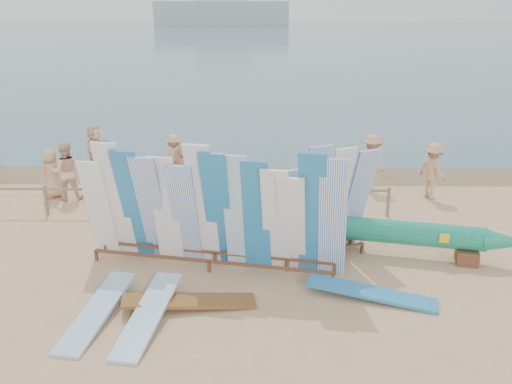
{
  "coord_description": "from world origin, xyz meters",
  "views": [
    {
      "loc": [
        2.38,
        -11.83,
        5.78
      ],
      "look_at": [
        2.18,
        1.65,
        1.2
      ],
      "focal_mm": 38.0,
      "sensor_mm": 36.0,
      "label": 1
    }
  ],
  "objects_px": {
    "flat_board_d": "(371,298)",
    "beachgoer_11": "(95,148)",
    "main_surfboard_rack": "(211,213)",
    "outrigger_canoe": "(392,233)",
    "flat_board_c": "(190,307)",
    "vendor_table": "(322,245)",
    "stroller": "(250,195)",
    "side_surfboard_rack": "(323,207)",
    "beachgoer_3": "(174,158)",
    "beach_chair_right": "(203,201)",
    "beach_chair_left": "(231,195)",
    "beachgoer_0": "(52,173)",
    "beachgoer_5": "(184,166)",
    "flat_board_a": "(149,322)",
    "beachgoer_2": "(66,171)",
    "beachgoer_extra_0": "(433,171)",
    "flat_board_b": "(98,317)",
    "beachgoer_9": "(372,162)"
  },
  "relations": [
    {
      "from": "stroller",
      "to": "beachgoer_3",
      "type": "distance_m",
      "value": 3.99
    },
    {
      "from": "vendor_table",
      "to": "stroller",
      "type": "relative_size",
      "value": 0.98
    },
    {
      "from": "beachgoer_3",
      "to": "beach_chair_right",
      "type": "bearing_deg",
      "value": 102.79
    },
    {
      "from": "outrigger_canoe",
      "to": "flat_board_a",
      "type": "relative_size",
      "value": 2.39
    },
    {
      "from": "flat_board_a",
      "to": "beachgoer_extra_0",
      "type": "xyz_separation_m",
      "value": [
        7.58,
        7.4,
        0.9
      ]
    },
    {
      "from": "main_surfboard_rack",
      "to": "flat_board_d",
      "type": "height_order",
      "value": "main_surfboard_rack"
    },
    {
      "from": "beach_chair_right",
      "to": "stroller",
      "type": "distance_m",
      "value": 1.44
    },
    {
      "from": "flat_board_d",
      "to": "beachgoer_11",
      "type": "height_order",
      "value": "beachgoer_11"
    },
    {
      "from": "flat_board_d",
      "to": "flat_board_c",
      "type": "distance_m",
      "value": 3.79
    },
    {
      "from": "flat_board_a",
      "to": "flat_board_b",
      "type": "distance_m",
      "value": 1.06
    },
    {
      "from": "vendor_table",
      "to": "flat_board_c",
      "type": "height_order",
      "value": "vendor_table"
    },
    {
      "from": "beachgoer_3",
      "to": "beachgoer_5",
      "type": "height_order",
      "value": "beachgoer_3"
    },
    {
      "from": "main_surfboard_rack",
      "to": "flat_board_c",
      "type": "distance_m",
      "value": 2.27
    },
    {
      "from": "flat_board_a",
      "to": "beachgoer_2",
      "type": "relative_size",
      "value": 1.45
    },
    {
      "from": "flat_board_d",
      "to": "beach_chair_left",
      "type": "height_order",
      "value": "beach_chair_left"
    },
    {
      "from": "beachgoer_0",
      "to": "beachgoer_9",
      "type": "xyz_separation_m",
      "value": [
        10.35,
        0.94,
        0.15
      ]
    },
    {
      "from": "vendor_table",
      "to": "beachgoer_5",
      "type": "relative_size",
      "value": 0.72
    },
    {
      "from": "outrigger_canoe",
      "to": "flat_board_d",
      "type": "xyz_separation_m",
      "value": [
        -0.87,
        -2.11,
        -0.59
      ]
    },
    {
      "from": "beachgoer_3",
      "to": "beachgoer_5",
      "type": "relative_size",
      "value": 1.07
    },
    {
      "from": "beachgoer_0",
      "to": "beachgoer_11",
      "type": "relative_size",
      "value": 0.89
    },
    {
      "from": "flat_board_b",
      "to": "flat_board_d",
      "type": "bearing_deg",
      "value": 17.54
    },
    {
      "from": "outrigger_canoe",
      "to": "flat_board_b",
      "type": "relative_size",
      "value": 2.39
    },
    {
      "from": "main_surfboard_rack",
      "to": "beachgoer_0",
      "type": "height_order",
      "value": "main_surfboard_rack"
    },
    {
      "from": "flat_board_b",
      "to": "beachgoer_0",
      "type": "relative_size",
      "value": 1.69
    },
    {
      "from": "beachgoer_extra_0",
      "to": "beachgoer_5",
      "type": "distance_m",
      "value": 8.08
    },
    {
      "from": "flat_board_c",
      "to": "beachgoer_11",
      "type": "xyz_separation_m",
      "value": [
        -4.71,
        9.6,
        0.89
      ]
    },
    {
      "from": "flat_board_b",
      "to": "beachgoer_11",
      "type": "relative_size",
      "value": 1.51
    },
    {
      "from": "beach_chair_right",
      "to": "beachgoer_extra_0",
      "type": "height_order",
      "value": "beachgoer_extra_0"
    },
    {
      "from": "flat_board_c",
      "to": "beachgoer_9",
      "type": "height_order",
      "value": "beachgoer_9"
    },
    {
      "from": "beach_chair_left",
      "to": "stroller",
      "type": "height_order",
      "value": "stroller"
    },
    {
      "from": "outrigger_canoe",
      "to": "beachgoer_extra_0",
      "type": "bearing_deg",
      "value": 75.0
    },
    {
      "from": "flat_board_c",
      "to": "beachgoer_5",
      "type": "bearing_deg",
      "value": -0.23
    },
    {
      "from": "side_surfboard_rack",
      "to": "beach_chair_left",
      "type": "relative_size",
      "value": 3.33
    },
    {
      "from": "beach_chair_right",
      "to": "beachgoer_extra_0",
      "type": "relative_size",
      "value": 0.48
    },
    {
      "from": "main_surfboard_rack",
      "to": "flat_board_a",
      "type": "relative_size",
      "value": 2.27
    },
    {
      "from": "main_surfboard_rack",
      "to": "outrigger_canoe",
      "type": "bearing_deg",
      "value": 20.83
    },
    {
      "from": "beach_chair_right",
      "to": "beachgoer_5",
      "type": "height_order",
      "value": "beachgoer_5"
    },
    {
      "from": "flat_board_b",
      "to": "beachgoer_11",
      "type": "bearing_deg",
      "value": 115.35
    },
    {
      "from": "flat_board_c",
      "to": "beachgoer_2",
      "type": "xyz_separation_m",
      "value": [
        -4.72,
        6.51,
        0.93
      ]
    },
    {
      "from": "side_surfboard_rack",
      "to": "beachgoer_5",
      "type": "relative_size",
      "value": 1.9
    },
    {
      "from": "vendor_table",
      "to": "flat_board_a",
      "type": "xyz_separation_m",
      "value": [
        -3.64,
        -2.9,
        -0.37
      ]
    },
    {
      "from": "beachgoer_11",
      "to": "stroller",
      "type": "bearing_deg",
      "value": -117.18
    },
    {
      "from": "side_surfboard_rack",
      "to": "beachgoer_9",
      "type": "xyz_separation_m",
      "value": [
        2.18,
        5.32,
        -0.39
      ]
    },
    {
      "from": "outrigger_canoe",
      "to": "flat_board_c",
      "type": "bearing_deg",
      "value": -139.05
    },
    {
      "from": "side_surfboard_rack",
      "to": "beachgoer_3",
      "type": "distance_m",
      "value": 7.73
    },
    {
      "from": "side_surfboard_rack",
      "to": "beachgoer_11",
      "type": "bearing_deg",
      "value": 109.22
    },
    {
      "from": "beachgoer_0",
      "to": "beachgoer_5",
      "type": "distance_m",
      "value": 4.22
    },
    {
      "from": "flat_board_a",
      "to": "flat_board_d",
      "type": "height_order",
      "value": "flat_board_a"
    },
    {
      "from": "vendor_table",
      "to": "beachgoer_extra_0",
      "type": "distance_m",
      "value": 6.01
    },
    {
      "from": "vendor_table",
      "to": "beachgoer_9",
      "type": "distance_m",
      "value": 5.81
    }
  ]
}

